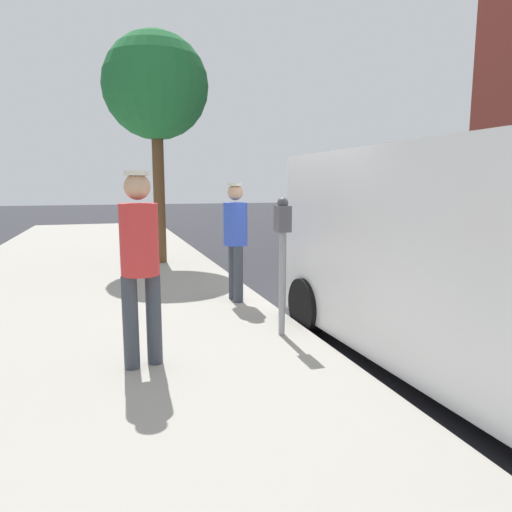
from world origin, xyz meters
The scene contains 6 objects.
ground_plane centered at (0.00, 0.00, 0.00)m, with size 80.00×80.00×0.00m, color #2D2D33.
sidewalk_slab centered at (3.50, 0.00, 0.07)m, with size 5.00×32.00×0.15m, color #9E998E.
parking_meter_near centered at (1.35, 0.25, 1.18)m, with size 0.14×0.18×1.52m.
pedestrian_in_blue centered at (1.42, -1.39, 1.11)m, with size 0.34×0.36×1.67m.
pedestrian_in_red centered at (2.88, 0.69, 1.17)m, with size 0.35×0.34×1.77m.
street_tree centered at (2.08, -5.09, 3.76)m, with size 2.15×2.15×4.72m.
Camera 1 is at (3.14, 4.86, 1.80)m, focal length 32.31 mm.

